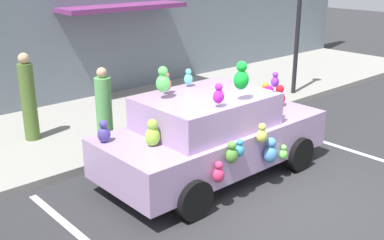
{
  "coord_description": "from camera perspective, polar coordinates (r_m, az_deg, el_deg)",
  "views": [
    {
      "loc": [
        -5.59,
        -4.14,
        3.71
      ],
      "look_at": [
        -0.12,
        1.99,
        0.9
      ],
      "focal_mm": 43.54,
      "sensor_mm": 36.0,
      "label": 1
    }
  ],
  "objects": [
    {
      "name": "plush_covered_car",
      "position": [
        8.26,
        2.54,
        -1.72
      ],
      "size": [
        4.25,
        2.14,
        2.19
      ],
      "color": "#AB8AB9",
      "rests_on": "ground"
    },
    {
      "name": "sidewalk",
      "position": [
        11.31,
        -9.74,
        -0.14
      ],
      "size": [
        24.0,
        4.0,
        0.15
      ],
      "primitive_type": "cube",
      "color": "gray",
      "rests_on": "ground"
    },
    {
      "name": "street_lamp_post",
      "position": [
        13.19,
        13.01,
        13.33
      ],
      "size": [
        0.28,
        0.28,
        3.91
      ],
      "color": "black",
      "rests_on": "sidewalk"
    },
    {
      "name": "parking_stripe_front",
      "position": [
        10.5,
        15.63,
        -2.52
      ],
      "size": [
        0.12,
        3.6,
        0.01
      ],
      "primitive_type": "cube",
      "color": "silver",
      "rests_on": "ground"
    },
    {
      "name": "ground_plane",
      "position": [
        7.88,
        10.49,
        -9.53
      ],
      "size": [
        60.0,
        60.0,
        0.0
      ],
      "primitive_type": "plane",
      "color": "#2D2D30"
    },
    {
      "name": "pedestrian_near_shopfront",
      "position": [
        10.14,
        -19.4,
        2.41
      ],
      "size": [
        0.3,
        0.3,
        1.84
      ],
      "color": "#4E6A2D",
      "rests_on": "sidewalk"
    },
    {
      "name": "pedestrian_walking_past",
      "position": [
        9.37,
        -10.72,
        1.14
      ],
      "size": [
        0.32,
        0.32,
        1.63
      ],
      "color": "#5DAA5A",
      "rests_on": "sidewalk"
    }
  ]
}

